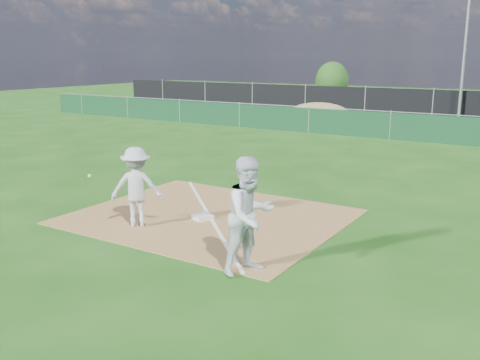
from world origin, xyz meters
name	(u,v)px	position (x,y,z in m)	size (l,w,h in m)	color
ground	(349,157)	(0.00, 10.00, 0.00)	(90.00, 90.00, 0.00)	#1A4C10
infield_dirt	(209,217)	(0.00, 1.00, 0.01)	(6.00, 5.00, 0.02)	olive
foul_line	(209,216)	(0.00, 1.00, 0.03)	(0.08, 7.00, 0.01)	white
green_fence	(390,126)	(0.00, 15.00, 0.60)	(44.00, 0.05, 1.20)	#0E331B
dirt_mound	(319,113)	(-5.00, 18.50, 0.58)	(3.38, 2.60, 1.17)	olive
black_fence	(433,105)	(0.00, 23.00, 0.90)	(46.00, 0.04, 1.80)	black
parking_lot	(450,113)	(0.00, 28.00, 0.01)	(46.00, 9.00, 0.01)	black
light_pole	(465,49)	(1.50, 22.70, 4.00)	(0.16, 0.16, 8.00)	slate
first_base	(202,217)	(-0.04, 0.75, 0.06)	(0.42, 0.42, 0.09)	silver
play_at_first	(137,187)	(-0.95, -0.40, 0.90)	(1.86, 1.18, 1.76)	silver
runner	(250,216)	(2.49, -1.28, 1.03)	(1.00, 0.78, 2.06)	silver
car_left	(364,99)	(-5.56, 27.29, 0.75)	(1.74, 4.32, 1.47)	#929599
car_mid	(426,101)	(-1.44, 27.60, 0.75)	(1.56, 4.48, 1.48)	black
tree_left	(332,81)	(-10.28, 32.80, 1.65)	(2.70, 2.70, 3.20)	#382316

